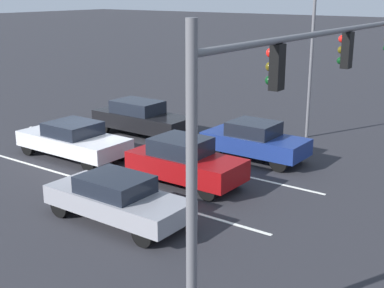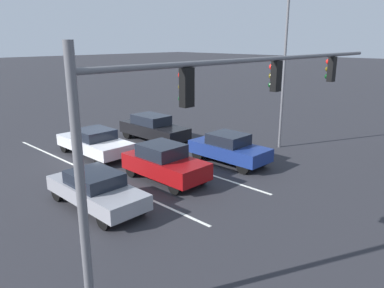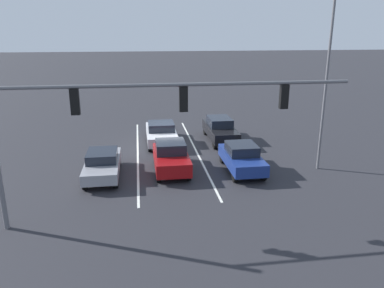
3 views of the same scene
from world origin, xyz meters
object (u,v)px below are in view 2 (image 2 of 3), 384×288
Objects in this scene: traffic_signal_gantry at (231,96)px; car_gray_rightlane_front at (96,189)px; street_lamp_left_shoulder at (283,52)px; car_silver_midlane_second at (95,142)px; car_maroon_midlane_front at (164,163)px; car_black_leftlane_second at (153,128)px; car_navy_leftlane_front at (229,148)px.

car_gray_rightlane_front is at bearing -73.69° from traffic_signal_gantry.
car_gray_rightlane_front is at bearing -2.60° from street_lamp_left_shoulder.
car_gray_rightlane_front is 6.61m from car_silver_midlane_second.
car_maroon_midlane_front is 0.43× the size of street_lamp_left_shoulder.
traffic_signal_gantry is at bearing 79.59° from car_silver_midlane_second.
car_maroon_midlane_front is 6.66m from car_black_leftlane_second.
car_gray_rightlane_front is (7.41, -0.25, -0.06)m from car_navy_leftlane_front.
car_maroon_midlane_front is at bearing -175.39° from car_gray_rightlane_front.
traffic_signal_gantry reaches higher than car_gray_rightlane_front.
car_navy_leftlane_front is at bearing -141.40° from traffic_signal_gantry.
traffic_signal_gantry is 1.45× the size of street_lamp_left_shoulder.
car_black_leftlane_second is (-3.89, -5.40, 0.02)m from car_maroon_midlane_front.
car_maroon_midlane_front reaches higher than car_silver_midlane_second.
car_maroon_midlane_front is 0.91× the size of car_gray_rightlane_front.
car_maroon_midlane_front is at bearing 92.02° from car_silver_midlane_second.
car_gray_rightlane_front is 0.47× the size of street_lamp_left_shoulder.
car_maroon_midlane_front is (3.80, -0.55, 0.03)m from car_navy_leftlane_front.
car_black_leftlane_second is at bearing -90.88° from car_navy_leftlane_front.
car_black_leftlane_second is at bearing -142.84° from car_gray_rightlane_front.
car_black_leftlane_second is at bearing -179.48° from car_silver_midlane_second.
car_black_leftlane_second is 0.51× the size of street_lamp_left_shoulder.
car_gray_rightlane_front is 9.42m from car_black_leftlane_second.
car_maroon_midlane_front is 5.36m from car_silver_midlane_second.
car_maroon_midlane_front is 0.86× the size of car_silver_midlane_second.
car_silver_midlane_second is at bearing -87.98° from car_maroon_midlane_front.
car_maroon_midlane_front reaches higher than car_gray_rightlane_front.
car_maroon_midlane_front is at bearing -5.90° from street_lamp_left_shoulder.
traffic_signal_gantry reaches higher than car_black_leftlane_second.
car_silver_midlane_second is (3.99, -5.91, -0.04)m from car_navy_leftlane_front.
car_silver_midlane_second is at bearing -121.20° from car_gray_rightlane_front.
car_maroon_midlane_front is at bearing -8.16° from car_navy_leftlane_front.
car_navy_leftlane_front is 0.87× the size of car_silver_midlane_second.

